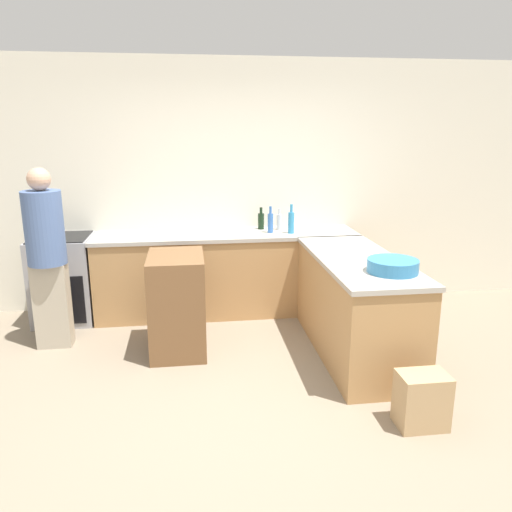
# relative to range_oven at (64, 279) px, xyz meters

# --- Properties ---
(ground_plane) EXTENTS (14.00, 14.00, 0.00)m
(ground_plane) POSITION_rel_range_oven_xyz_m (1.70, -1.83, -0.45)
(ground_plane) COLOR gray
(wall_back) EXTENTS (8.00, 0.06, 2.70)m
(wall_back) POSITION_rel_range_oven_xyz_m (1.70, 0.33, 0.90)
(wall_back) COLOR silver
(wall_back) RESTS_ON ground_plane
(counter_back) EXTENTS (2.79, 0.64, 0.88)m
(counter_back) POSITION_rel_range_oven_xyz_m (1.70, 0.00, -0.00)
(counter_back) COLOR tan
(counter_back) RESTS_ON ground_plane
(counter_peninsula) EXTENTS (0.69, 1.77, 0.88)m
(counter_peninsula) POSITION_rel_range_oven_xyz_m (2.75, -1.17, -0.00)
(counter_peninsula) COLOR tan
(counter_peninsula) RESTS_ON ground_plane
(range_oven) EXTENTS (0.60, 0.61, 0.90)m
(range_oven) POSITION_rel_range_oven_xyz_m (0.00, 0.00, 0.00)
(range_oven) COLOR #99999E
(range_oven) RESTS_ON ground_plane
(island_table) EXTENTS (0.49, 0.67, 0.89)m
(island_table) POSITION_rel_range_oven_xyz_m (1.18, -0.92, 0.00)
(island_table) COLOR brown
(island_table) RESTS_ON ground_plane
(mixing_bowl) EXTENTS (0.39, 0.39, 0.10)m
(mixing_bowl) POSITION_rel_range_oven_xyz_m (2.87, -1.64, 0.49)
(mixing_bowl) COLOR teal
(mixing_bowl) RESTS_ON counter_peninsula
(dish_soap_bottle) EXTENTS (0.06, 0.06, 0.31)m
(dish_soap_bottle) POSITION_rel_range_oven_xyz_m (2.38, -0.09, 0.56)
(dish_soap_bottle) COLOR #338CBF
(dish_soap_bottle) RESTS_ON counter_back
(water_bottle_blue) EXTENTS (0.06, 0.06, 0.28)m
(water_bottle_blue) POSITION_rel_range_oven_xyz_m (2.17, -0.04, 0.55)
(water_bottle_blue) COLOR #386BB7
(water_bottle_blue) RESTS_ON counter_back
(vinegar_bottle_clear) EXTENTS (0.06, 0.06, 0.23)m
(vinegar_bottle_clear) POSITION_rel_range_oven_xyz_m (2.29, 0.11, 0.53)
(vinegar_bottle_clear) COLOR silver
(vinegar_bottle_clear) RESTS_ON counter_back
(wine_bottle_dark) EXTENTS (0.07, 0.07, 0.24)m
(wine_bottle_dark) POSITION_rel_range_oven_xyz_m (2.10, 0.17, 0.53)
(wine_bottle_dark) COLOR black
(wine_bottle_dark) RESTS_ON counter_back
(person_by_range) EXTENTS (0.34, 0.34, 1.64)m
(person_by_range) POSITION_rel_range_oven_xyz_m (0.04, -0.67, 0.45)
(person_by_range) COLOR #ADA38E
(person_by_range) RESTS_ON ground_plane
(paper_bag) EXTENTS (0.33, 0.23, 0.38)m
(paper_bag) POSITION_rel_range_oven_xyz_m (2.83, -2.35, -0.25)
(paper_bag) COLOR tan
(paper_bag) RESTS_ON ground_plane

